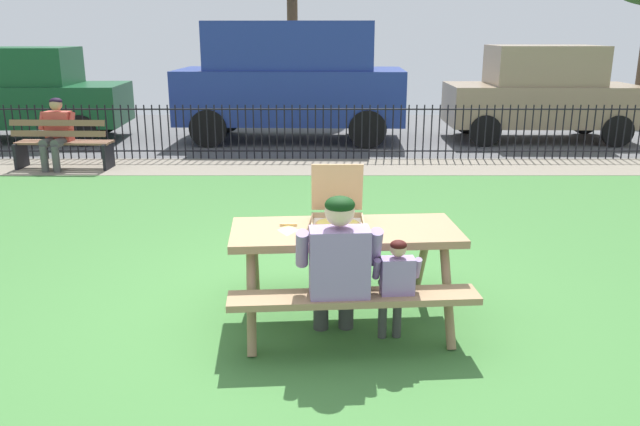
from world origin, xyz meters
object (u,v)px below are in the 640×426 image
Objects in this scene: adult_at_table at (340,265)px; pizza_slice_on_table at (290,228)px; parked_car_left at (19,93)px; parked_car_right at (544,93)px; person_on_park_bench at (59,130)px; picnic_table_foreground at (347,249)px; parked_car_center at (293,78)px; child_at_table at (397,282)px; park_bench_left at (65,144)px; pizza_box_open at (339,213)px.

pizza_slice_on_table is at bearing 127.88° from adult_at_table.
parked_car_left is 1.14× the size of parked_car_right.
adult_at_table is 10.37m from parked_car_right.
adult_at_table reaches higher than pizza_slice_on_table.
person_on_park_bench is at bearing 125.67° from adult_at_table.
picnic_table_foreground is 9.89m from parked_car_right.
parked_car_center reaches higher than pizza_slice_on_table.
adult_at_table is 1.38× the size of child_at_table.
pizza_slice_on_table is 7.25m from person_on_park_bench.
picnic_table_foreground is at bearing -52.09° from park_bench_left.
parked_car_right reaches higher than pizza_box_open.
person_on_park_bench is 0.26× the size of parked_car_left.
pizza_slice_on_table is 0.28× the size of child_at_table.
child_at_table is at bearing -52.34° from park_bench_left.
parked_car_left is at bearing 126.98° from picnic_table_foreground.
child_at_table is 0.53× the size of park_bench_left.
parked_car_center is at bearing 94.56° from adult_at_table.
person_on_park_bench is (-4.59, 6.39, 0.00)m from adult_at_table.
pizza_box_open is 0.12× the size of parked_car_right.
parked_car_center is at bearing 95.27° from picnic_table_foreground.
child_at_table is at bearing -82.89° from parked_car_center.
person_on_park_bench is (-4.66, 5.89, 0.06)m from picnic_table_foreground.
child_at_table is at bearing -55.34° from picnic_table_foreground.
child_at_table is at bearing -31.43° from pizza_slice_on_table.
picnic_table_foreground is at bearing 124.66° from child_at_table.
parked_car_left is at bearing 125.17° from adult_at_table.
parked_car_right is (5.30, 0.00, -0.29)m from parked_car_center.
park_bench_left reaches higher than pizza_slice_on_table.
parked_car_right reaches higher than child_at_table.
child_at_table reaches higher than pizza_slice_on_table.
pizza_slice_on_table is at bearing -55.01° from park_bench_left.
parked_car_right is at bearing 63.90° from adult_at_table.
pizza_box_open is 0.11× the size of parked_car_left.
pizza_slice_on_table is at bearing -54.99° from parked_car_left.
pizza_slice_on_table is 10.11m from parked_car_right.
pizza_slice_on_table is 0.64m from adult_at_table.
picnic_table_foreground is 1.18× the size of park_bench_left.
park_bench_left is (-4.50, 6.37, -0.24)m from adult_at_table.
adult_at_table is 0.30× the size of parked_car_right.
parked_car_center is (3.76, 2.94, 0.89)m from park_bench_left.
park_bench_left is 3.63m from parked_car_left.
parked_car_right is at bearing 62.96° from picnic_table_foreground.
pizza_box_open reaches higher than child_at_table.
parked_car_center reaches higher than person_on_park_bench.
child_at_table is 11.64m from parked_car_left.
parked_car_left is 0.94× the size of parked_car_center.
park_bench_left is at bearing -12.07° from person_on_park_bench.
parked_car_right is (4.14, 9.31, 0.49)m from child_at_table.
picnic_table_foreground is at bearing 82.27° from adult_at_table.
pizza_box_open is 0.30× the size of park_bench_left.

